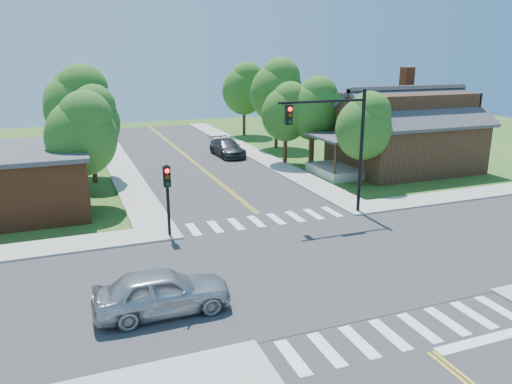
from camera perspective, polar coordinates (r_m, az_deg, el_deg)
name	(u,v)px	position (r m, az deg, el deg)	size (l,w,h in m)	color
ground	(318,263)	(22.91, 7.13, -8.02)	(100.00, 100.00, 0.00)	#34571B
road_ns	(318,262)	(22.90, 7.13, -7.98)	(10.00, 90.00, 0.04)	#2D2D30
road_ew	(318,262)	(22.90, 7.13, -7.97)	(90.00, 10.00, 0.04)	#2D2D30
intersection_patch	(318,263)	(22.91, 7.13, -8.02)	(10.20, 10.20, 0.06)	#2D2D30
sidewalk_ne	(396,163)	(43.88, 15.70, 3.18)	(40.00, 40.00, 0.14)	#9E9B93
crosswalk_north	(266,220)	(28.11, 1.18, -3.22)	(8.85, 2.00, 0.01)	white
crosswalk_south	(405,331)	(18.29, 16.61, -14.97)	(8.85, 2.00, 0.01)	white
centerline	(318,262)	(22.89, 7.13, -7.92)	(0.30, 90.00, 0.01)	gold
stop_bar	(493,339)	(18.98, 25.48, -14.90)	(4.60, 0.45, 0.09)	white
signal_mast_ne	(336,133)	(28.11, 9.16, 6.68)	(5.30, 0.42, 7.20)	black
signal_pole_nw	(167,187)	(25.24, -10.09, 0.52)	(0.34, 0.42, 3.80)	black
house_ne	(404,128)	(41.65, 16.54, 7.03)	(13.05, 8.80, 7.11)	#321911
tree_e_a	(365,125)	(35.35, 12.38, 7.53)	(3.91, 3.71, 6.64)	#382314
tree_e_b	(315,107)	(41.58, 6.71, 9.64)	(4.33, 4.11, 7.36)	#382314
tree_e_c	(278,89)	(48.95, 2.49, 11.68)	(5.12, 4.87, 8.71)	#382314
tree_e_d	(245,87)	(56.47, -1.30, 11.88)	(4.81, 4.57, 8.18)	#382314
tree_w_a	(82,132)	(31.20, -19.22, 6.50)	(4.17, 3.96, 7.08)	#382314
tree_w_b	(80,104)	(38.80, -19.44, 9.45)	(4.95, 4.70, 8.42)	#382314
tree_w_c	(72,100)	(46.51, -20.30, 9.85)	(4.63, 4.40, 7.88)	#382314
tree_w_d	(71,99)	(55.49, -20.43, 9.90)	(4.00, 3.80, 6.79)	#382314
tree_house	(287,111)	(41.63, 3.56, 9.28)	(4.04, 3.84, 6.88)	#382314
tree_bldg	(91,119)	(37.28, -18.32, 7.94)	(4.15, 3.94, 7.05)	#382314
car_silver	(162,292)	(18.63, -10.66, -11.19)	(4.93, 2.03, 1.67)	#B2B3B9
car_dgrey	(227,148)	(45.37, -3.31, 5.04)	(2.34, 5.30, 1.51)	#303336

